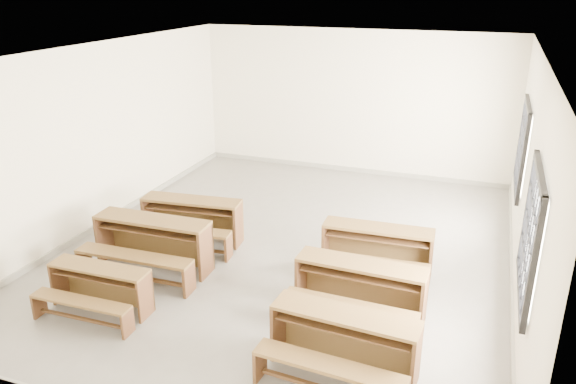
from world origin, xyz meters
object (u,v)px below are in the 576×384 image
(desk_set_4, at_px, (359,287))
(desk_set_2, at_px, (191,218))
(desk_set_0, at_px, (99,286))
(desk_set_1, at_px, (151,240))
(desk_set_3, at_px, (343,340))
(desk_set_5, at_px, (377,247))

(desk_set_4, bearing_deg, desk_set_2, 160.35)
(desk_set_2, xyz_separation_m, desk_set_4, (3.18, -1.25, 0.01))
(desk_set_0, bearing_deg, desk_set_4, 16.33)
(desk_set_0, xyz_separation_m, desk_set_2, (0.12, 2.29, 0.07))
(desk_set_0, height_order, desk_set_4, desk_set_4)
(desk_set_1, relative_size, desk_set_3, 1.07)
(desk_set_1, bearing_deg, desk_set_5, 16.14)
(desk_set_0, height_order, desk_set_2, desk_set_2)
(desk_set_3, bearing_deg, desk_set_4, 98.11)
(desk_set_4, distance_m, desk_set_5, 1.24)
(desk_set_1, bearing_deg, desk_set_3, -23.94)
(desk_set_0, distance_m, desk_set_4, 3.46)
(desk_set_0, height_order, desk_set_1, desk_set_1)
(desk_set_3, height_order, desk_set_4, desk_set_4)
(desk_set_2, bearing_deg, desk_set_1, -101.35)
(desk_set_0, bearing_deg, desk_set_5, 33.77)
(desk_set_0, relative_size, desk_set_3, 0.82)
(desk_set_4, xyz_separation_m, desk_set_5, (-0.03, 1.24, -0.01))
(desk_set_1, height_order, desk_set_5, desk_set_1)
(desk_set_3, bearing_deg, desk_set_2, 147.15)
(desk_set_3, relative_size, desk_set_5, 1.02)
(desk_set_3, xyz_separation_m, desk_set_5, (-0.12, 2.42, -0.00))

